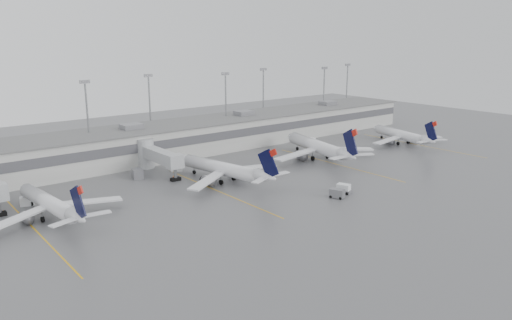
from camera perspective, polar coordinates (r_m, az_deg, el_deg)
ground at (r=96.13m, az=12.67°, el=-4.92°), size 260.00×260.00×0.00m
terminal at (r=137.38m, az=-6.35°, el=2.85°), size 152.00×17.00×9.45m
light_masts at (r=140.96m, az=-7.70°, el=6.34°), size 142.40×8.00×20.60m
jet_bridge_right at (r=117.14m, az=-11.59°, el=0.54°), size 4.00×17.20×7.00m
stand_markings at (r=111.86m, az=3.09°, el=-1.88°), size 105.25×40.00×0.01m
jet_far_left at (r=92.57m, az=-22.37°, el=-4.65°), size 23.84×26.83×8.68m
jet_mid_left at (r=106.88m, az=-3.49°, el=-1.03°), size 25.35×28.68×9.36m
jet_mid_right at (r=127.38m, az=7.25°, el=1.50°), size 27.88×31.62×10.39m
jet_far_right at (r=150.20m, az=16.41°, el=2.76°), size 23.36×26.51×8.73m
baggage_tug at (r=101.30m, az=9.96°, el=-3.36°), size 2.75×3.41×1.91m
baggage_cart at (r=98.19m, az=9.25°, el=-3.78°), size 2.46×3.16×1.79m
gse_uld_a at (r=102.13m, az=-24.74°, el=-4.29°), size 2.64×2.11×1.64m
gse_uld_b at (r=117.29m, az=-9.13°, el=-0.81°), size 3.10×2.62×1.87m
gse_uld_c at (r=145.40m, az=6.23°, el=2.16°), size 2.64×1.85×1.80m
gse_loader at (r=113.07m, az=-13.41°, el=-1.53°), size 2.84×3.77×2.10m
cone_a at (r=99.05m, az=-26.88°, el=-5.34°), size 0.50×0.50×0.79m
cone_b at (r=111.45m, az=-9.43°, el=-1.93°), size 0.45×0.45×0.71m
cone_c at (r=124.29m, az=1.78°, el=-0.06°), size 0.46×0.46×0.74m
cone_d at (r=156.29m, az=16.97°, el=2.28°), size 0.50×0.50×0.80m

